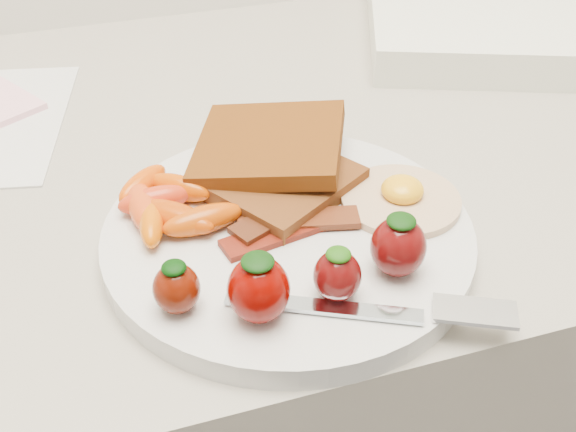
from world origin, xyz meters
name	(u,v)px	position (x,y,z in m)	size (l,w,h in m)	color
plate	(288,237)	(0.00, 1.53, 0.91)	(0.27, 0.27, 0.02)	silver
toast_lower	(277,180)	(0.01, 1.59, 0.93)	(0.10, 0.10, 0.01)	#44210B
toast_upper	(269,144)	(0.01, 1.61, 0.94)	(0.11, 0.11, 0.01)	#4D2D07
fried_egg	(401,197)	(0.09, 1.54, 0.92)	(0.11, 0.11, 0.02)	silver
bacon_strips	(288,221)	(0.00, 1.54, 0.92)	(0.11, 0.07, 0.01)	#4C1309
baby_carrots	(165,206)	(-0.08, 1.57, 0.93)	(0.09, 0.10, 0.02)	red
strawberries	(304,272)	(-0.01, 1.46, 0.94)	(0.18, 0.06, 0.05)	#520F03
fork	(392,309)	(0.04, 1.43, 0.92)	(0.18, 0.09, 0.00)	silver
appliance	(505,26)	(0.34, 1.81, 0.92)	(0.30, 0.24, 0.04)	white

